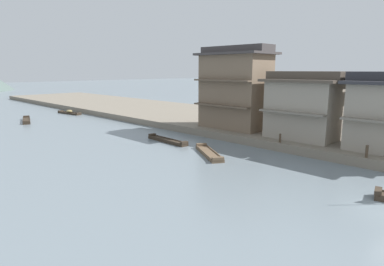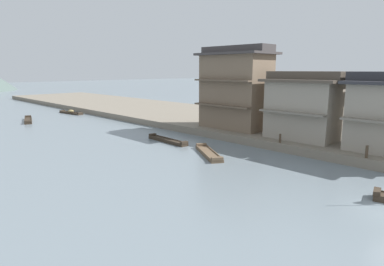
% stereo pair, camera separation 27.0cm
% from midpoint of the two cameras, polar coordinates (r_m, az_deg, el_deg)
% --- Properties ---
extents(riverbank_right, '(18.00, 110.00, 0.76)m').
position_cam_midpoint_polar(riverbank_right, '(48.18, 0.57, 2.95)').
color(riverbank_right, slate).
rests_on(riverbank_right, ground).
extents(boat_moored_nearest, '(2.62, 5.61, 0.51)m').
position_cam_midpoint_polar(boat_moored_nearest, '(50.81, -26.82, 1.94)').
color(boat_moored_nearest, '#33281E').
rests_on(boat_moored_nearest, ground).
extents(boat_moored_second, '(3.57, 4.96, 0.46)m').
position_cam_midpoint_polar(boat_moored_second, '(27.75, 2.66, -3.51)').
color(boat_moored_second, brown).
rests_on(boat_moored_second, ground).
extents(boat_moored_third, '(1.06, 5.48, 0.48)m').
position_cam_midpoint_polar(boat_moored_third, '(32.69, -4.53, -1.31)').
color(boat_moored_third, '#33281E').
rests_on(boat_moored_third, ground).
extents(boat_moored_far, '(1.67, 5.43, 0.67)m').
position_cam_midpoint_polar(boat_moored_far, '(56.97, -20.55, 3.32)').
color(boat_moored_far, '#33281E').
rests_on(boat_moored_far, ground).
extents(house_waterfront_second, '(5.55, 6.97, 6.14)m').
position_cam_midpoint_polar(house_waterfront_second, '(32.14, 18.70, 4.46)').
color(house_waterfront_second, gray).
rests_on(house_waterfront_second, riverbank_right).
extents(house_waterfront_tall, '(5.15, 8.03, 8.74)m').
position_cam_midpoint_polar(house_waterfront_tall, '(36.14, 7.22, 7.66)').
color(house_waterfront_tall, '#75604C').
rests_on(house_waterfront_tall, riverbank_right).
extents(mooring_post_dock_near, '(0.20, 0.20, 0.91)m').
position_cam_midpoint_polar(mooring_post_dock_near, '(27.05, 27.70, -2.83)').
color(mooring_post_dock_near, '#473828').
rests_on(mooring_post_dock_near, riverbank_right).
extents(mooring_post_dock_mid, '(0.20, 0.20, 0.78)m').
position_cam_midpoint_polar(mooring_post_dock_mid, '(29.85, 14.72, -0.86)').
color(mooring_post_dock_mid, '#473828').
rests_on(mooring_post_dock_mid, riverbank_right).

